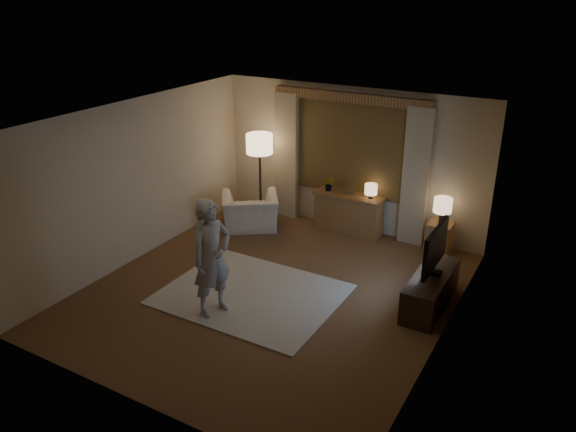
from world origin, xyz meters
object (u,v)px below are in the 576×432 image
Objects in this scene: tv_stand at (431,290)px; person at (212,258)px; sideboard at (349,214)px; armchair at (250,212)px; side_table at (439,238)px.

person reaches higher than tv_stand.
sideboard is 2.66m from tv_stand.
armchair is at bearing 40.90° from person.
person reaches higher than side_table.
tv_stand is at bearing -78.06° from side_table.
sideboard is at bearing 9.00° from person.
armchair is (-1.65, -0.72, -0.03)m from sideboard.
person is at bearing -98.65° from sideboard.
sideboard is at bearing 139.60° from tv_stand.
armchair is at bearing -168.56° from side_table.
armchair is 0.60× the size of person.
armchair is at bearing 164.77° from tv_stand.
person reaches higher than sideboard.
person is at bearing 77.97° from armchair.
armchair is 2.93m from person.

